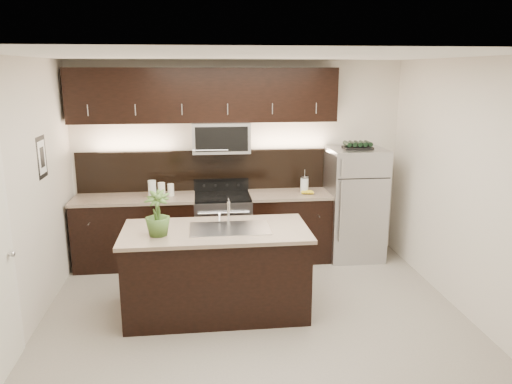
% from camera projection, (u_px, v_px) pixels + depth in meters
% --- Properties ---
extents(ground, '(4.50, 4.50, 0.00)m').
position_uv_depth(ground, '(255.00, 318.00, 5.32)').
color(ground, gray).
rests_on(ground, ground).
extents(room_walls, '(4.52, 4.02, 2.71)m').
position_uv_depth(room_walls, '(244.00, 162.00, 4.86)').
color(room_walls, beige).
rests_on(room_walls, ground).
extents(counter_run, '(3.51, 0.65, 0.94)m').
position_uv_depth(counter_run, '(208.00, 229.00, 6.78)').
color(counter_run, black).
rests_on(counter_run, ground).
extents(upper_fixtures, '(3.49, 0.40, 1.66)m').
position_uv_depth(upper_fixtures, '(207.00, 104.00, 6.53)').
color(upper_fixtures, black).
rests_on(upper_fixtures, counter_run).
extents(island, '(1.96, 0.96, 0.94)m').
position_uv_depth(island, '(216.00, 271.00, 5.35)').
color(island, black).
rests_on(island, ground).
extents(sink_faucet, '(0.84, 0.50, 0.28)m').
position_uv_depth(sink_faucet, '(230.00, 227.00, 5.26)').
color(sink_faucet, silver).
rests_on(sink_faucet, island).
extents(refrigerator, '(0.74, 0.67, 1.54)m').
position_uv_depth(refrigerator, '(355.00, 204.00, 6.88)').
color(refrigerator, '#B2B2B7').
rests_on(refrigerator, ground).
extents(wine_rack, '(0.38, 0.24, 0.09)m').
position_uv_depth(wine_rack, '(358.00, 146.00, 6.69)').
color(wine_rack, black).
rests_on(wine_rack, refrigerator).
extents(plant, '(0.30, 0.30, 0.46)m').
position_uv_depth(plant, '(157.00, 213.00, 5.00)').
color(plant, '#3E5F26').
rests_on(plant, island).
extents(canisters, '(0.33, 0.16, 0.23)m').
position_uv_depth(canisters, '(159.00, 189.00, 6.55)').
color(canisters, silver).
rests_on(canisters, counter_run).
extents(french_press, '(0.11, 0.11, 0.32)m').
position_uv_depth(french_press, '(304.00, 185.00, 6.74)').
color(french_press, silver).
rests_on(french_press, counter_run).
extents(bananas, '(0.20, 0.17, 0.06)m').
position_uv_depth(bananas, '(304.00, 192.00, 6.73)').
color(bananas, gold).
rests_on(bananas, counter_run).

